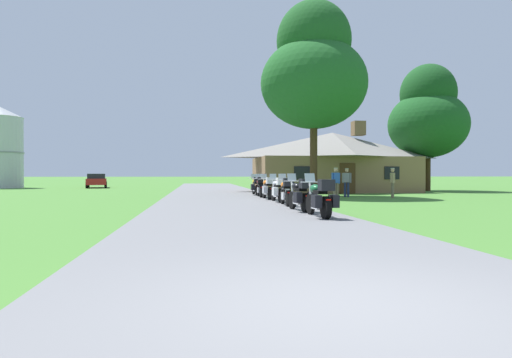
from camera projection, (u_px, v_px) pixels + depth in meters
The scene contains 16 objects.
ground_plane at pixel (222, 198), 24.01m from camera, with size 500.00×500.00×0.00m, color #42752D.
asphalt_driveway at pixel (225, 200), 22.03m from camera, with size 6.40×80.00×0.06m, color slate.
motorcycle_green_nearest_to_camera at pixel (320, 199), 12.75m from camera, with size 0.76×2.08×1.30m.
motorcycle_black_second_in_row at pixel (301, 195), 14.90m from camera, with size 0.83×2.08×1.30m.
motorcycle_orange_third_in_row at pixel (286, 192), 17.68m from camera, with size 0.66×2.08×1.30m.
motorcycle_silver_fourth_in_row at pixel (278, 190), 19.88m from camera, with size 0.79×2.08×1.30m.
motorcycle_orange_fifth_in_row at pixel (268, 188), 22.15m from camera, with size 0.79×2.08×1.30m.
motorcycle_red_sixth_in_row at pixel (260, 187), 24.47m from camera, with size 0.66×2.08×1.30m.
motorcycle_yellow_farthest_in_row at pixel (256, 186), 26.71m from camera, with size 0.73×2.08×1.30m.
stone_lodge at pixel (332, 161), 33.29m from camera, with size 12.19×7.14×5.43m.
bystander_gray_shirt_near_lodge at pixel (347, 181), 25.56m from camera, with size 0.49×0.37×1.69m.
bystander_blue_shirt_beside_signpost at pixel (336, 181), 23.34m from camera, with size 0.52×0.33×1.69m.
bystander_tan_shirt_by_tree at pixel (393, 181), 24.54m from camera, with size 0.31×0.53×1.69m.
tree_right_of_lodge at pixel (428, 115), 34.79m from camera, with size 6.23×6.23×10.15m.
tree_by_lodge_front at pixel (314, 71), 25.65m from camera, with size 6.28×6.28×11.56m.
parked_red_suv_far_left at pixel (97, 180), 43.16m from camera, with size 2.67×4.86×1.40m.
Camera 1 is at (-1.39, -4.03, 1.32)m, focal length 30.51 mm.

